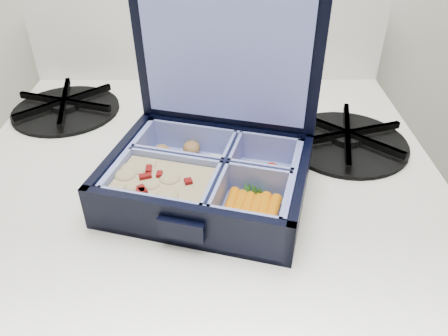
{
  "coord_description": "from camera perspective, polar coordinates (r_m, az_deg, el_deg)",
  "views": [
    {
      "loc": [
        -0.59,
        1.14,
        1.31
      ],
      "look_at": [
        -0.59,
        1.58,
        1.0
      ],
      "focal_mm": 35.0,
      "sensor_mm": 36.0,
      "label": 1
    }
  ],
  "objects": [
    {
      "name": "fork",
      "position": [
        0.65,
        1.93,
        3.32
      ],
      "size": [
        0.1,
        0.17,
        0.01
      ],
      "primitive_type": null,
      "rotation": [
        0.0,
        0.0,
        -0.45
      ],
      "color": "silver",
      "rests_on": "stove"
    },
    {
      "name": "bento_box",
      "position": [
        0.53,
        -2.2,
        -1.32
      ],
      "size": [
        0.28,
        0.24,
        0.06
      ],
      "primitive_type": null,
      "rotation": [
        0.0,
        0.0,
        -0.26
      ],
      "color": "black",
      "rests_on": "stove"
    },
    {
      "name": "burner_grate",
      "position": [
        0.67,
        15.72,
        3.94
      ],
      "size": [
        0.23,
        0.23,
        0.03
      ],
      "primitive_type": "cylinder",
      "rotation": [
        0.0,
        0.0,
        0.31
      ],
      "color": "black",
      "rests_on": "stove"
    },
    {
      "name": "burner_grate_rear",
      "position": [
        0.78,
        -20.01,
        7.61
      ],
      "size": [
        0.22,
        0.22,
        0.02
      ],
      "primitive_type": "cylinder",
      "rotation": [
        0.0,
        0.0,
        -0.31
      ],
      "color": "black",
      "rests_on": "stove"
    }
  ]
}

